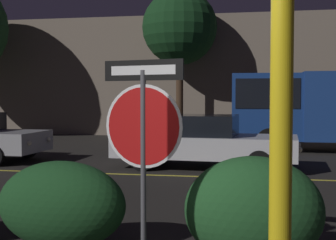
{
  "coord_description": "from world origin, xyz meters",
  "views": [
    {
      "loc": [
        1.1,
        -3.25,
        1.85
      ],
      "look_at": [
        -0.13,
        3.48,
        1.52
      ],
      "focal_mm": 50.0,
      "sensor_mm": 36.0,
      "label": 1
    }
  ],
  "objects_px": {
    "stop_sign": "(143,124)",
    "delivery_truck": "(317,106)",
    "hedge_bush_2": "(62,205)",
    "passing_car_2": "(204,141)",
    "yellow_pole_right": "(280,182)",
    "hedge_bush_3": "(253,211)",
    "tree_0": "(180,28)"
  },
  "relations": [
    {
      "from": "hedge_bush_3",
      "to": "delivery_truck",
      "type": "relative_size",
      "value": 0.25
    },
    {
      "from": "hedge_bush_3",
      "to": "passing_car_2",
      "type": "height_order",
      "value": "passing_car_2"
    },
    {
      "from": "passing_car_2",
      "to": "tree_0",
      "type": "distance_m",
      "value": 9.64
    },
    {
      "from": "passing_car_2",
      "to": "stop_sign",
      "type": "bearing_deg",
      "value": 4.85
    },
    {
      "from": "yellow_pole_right",
      "to": "delivery_truck",
      "type": "distance_m",
      "value": 14.08
    },
    {
      "from": "passing_car_2",
      "to": "tree_0",
      "type": "height_order",
      "value": "tree_0"
    },
    {
      "from": "yellow_pole_right",
      "to": "hedge_bush_3",
      "type": "relative_size",
      "value": 1.76
    },
    {
      "from": "delivery_truck",
      "to": "tree_0",
      "type": "relative_size",
      "value": 0.93
    },
    {
      "from": "stop_sign",
      "to": "hedge_bush_3",
      "type": "xyz_separation_m",
      "value": [
        1.17,
        0.28,
        -0.96
      ]
    },
    {
      "from": "hedge_bush_3",
      "to": "tree_0",
      "type": "relative_size",
      "value": 0.23
    },
    {
      "from": "tree_0",
      "to": "passing_car_2",
      "type": "bearing_deg",
      "value": -76.75
    },
    {
      "from": "yellow_pole_right",
      "to": "tree_0",
      "type": "relative_size",
      "value": 0.4
    },
    {
      "from": "stop_sign",
      "to": "yellow_pole_right",
      "type": "bearing_deg",
      "value": -44.12
    },
    {
      "from": "tree_0",
      "to": "stop_sign",
      "type": "bearing_deg",
      "value": -82.44
    },
    {
      "from": "yellow_pole_right",
      "to": "passing_car_2",
      "type": "bearing_deg",
      "value": 98.73
    },
    {
      "from": "stop_sign",
      "to": "passing_car_2",
      "type": "relative_size",
      "value": 0.46
    },
    {
      "from": "delivery_truck",
      "to": "tree_0",
      "type": "height_order",
      "value": "tree_0"
    },
    {
      "from": "passing_car_2",
      "to": "tree_0",
      "type": "xyz_separation_m",
      "value": [
        -1.98,
        8.43,
        4.25
      ]
    },
    {
      "from": "yellow_pole_right",
      "to": "hedge_bush_2",
      "type": "height_order",
      "value": "yellow_pole_right"
    },
    {
      "from": "hedge_bush_2",
      "to": "passing_car_2",
      "type": "xyz_separation_m",
      "value": [
        1.03,
        6.9,
        0.16
      ]
    },
    {
      "from": "passing_car_2",
      "to": "tree_0",
      "type": "bearing_deg",
      "value": -162.78
    },
    {
      "from": "stop_sign",
      "to": "hedge_bush_3",
      "type": "bearing_deg",
      "value": 25.57
    },
    {
      "from": "stop_sign",
      "to": "passing_car_2",
      "type": "bearing_deg",
      "value": 103.19
    },
    {
      "from": "yellow_pole_right",
      "to": "tree_0",
      "type": "bearing_deg",
      "value": 100.88
    },
    {
      "from": "hedge_bush_3",
      "to": "passing_car_2",
      "type": "xyz_separation_m",
      "value": [
        -1.28,
        7.09,
        0.09
      ]
    },
    {
      "from": "hedge_bush_2",
      "to": "delivery_truck",
      "type": "xyz_separation_m",
      "value": [
        4.46,
        11.47,
        1.04
      ]
    },
    {
      "from": "stop_sign",
      "to": "delivery_truck",
      "type": "xyz_separation_m",
      "value": [
        3.31,
        11.94,
        0.01
      ]
    },
    {
      "from": "hedge_bush_3",
      "to": "hedge_bush_2",
      "type": "bearing_deg",
      "value": 175.14
    },
    {
      "from": "hedge_bush_2",
      "to": "yellow_pole_right",
      "type": "bearing_deg",
      "value": -45.01
    },
    {
      "from": "hedge_bush_2",
      "to": "tree_0",
      "type": "xyz_separation_m",
      "value": [
        -0.95,
        15.33,
        4.4
      ]
    },
    {
      "from": "yellow_pole_right",
      "to": "delivery_truck",
      "type": "xyz_separation_m",
      "value": [
        1.99,
        13.94,
        0.24
      ]
    },
    {
      "from": "passing_car_2",
      "to": "tree_0",
      "type": "relative_size",
      "value": 0.74
    }
  ]
}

